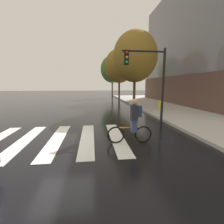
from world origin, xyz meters
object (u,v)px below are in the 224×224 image
Objects in this scene: cyclist at (133,121)px; street_tree_mid at (119,66)px; traffic_light_near at (150,73)px; street_tree_near at (135,57)px; fire_hydrant at (160,105)px; street_tree_far at (112,69)px.

street_tree_mid is at bearing 82.05° from cyclist.
street_tree_near reaches higher than traffic_light_near.
cyclist is 9.67m from street_tree_near.
cyclist is at bearing -119.25° from traffic_light_near.
fire_hydrant is (2.47, 3.91, -2.33)m from traffic_light_near.
cyclist is at bearing -120.97° from fire_hydrant.
street_tree_mid is (-0.10, 7.56, 0.07)m from street_tree_near.
street_tree_near reaches higher than cyclist.
street_tree_near is 0.93× the size of street_tree_far.
street_tree_near is 14.71m from street_tree_far.
cyclist is 2.19× the size of fire_hydrant.
fire_hydrant is at bearing 57.73° from traffic_light_near.
street_tree_far is (2.21, 23.26, 4.17)m from cyclist.
traffic_light_near reaches higher than cyclist.
street_tree_mid reaches higher than street_tree_near.
traffic_light_near is at bearing -122.27° from fire_hydrant.
fire_hydrant is 0.11× the size of street_tree_mid.
cyclist is at bearing -95.42° from street_tree_far.
street_tree_mid is (-1.91, 9.19, 4.22)m from fire_hydrant.
fire_hydrant is 0.11× the size of street_tree_near.
cyclist is 0.23× the size of street_tree_far.
street_tree_near is at bearing 74.66° from cyclist.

